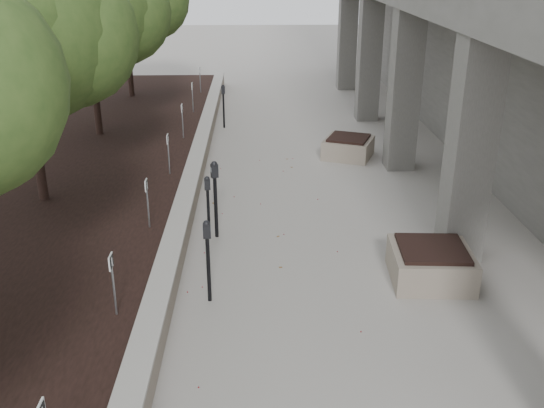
{
  "coord_description": "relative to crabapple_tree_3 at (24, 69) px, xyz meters",
  "views": [
    {
      "loc": [
        -0.32,
        -4.04,
        5.21
      ],
      "look_at": [
        -0.03,
        6.55,
        0.82
      ],
      "focal_mm": 40.23,
      "sensor_mm": 36.0,
      "label": 1
    }
  ],
  "objects": [
    {
      "name": "retaining_wall",
      "position": [
        2.97,
        1.0,
        -2.87
      ],
      "size": [
        0.39,
        26.0,
        0.5
      ],
      "primitive_type": null,
      "color": "gray",
      "rests_on": "ground"
    },
    {
      "name": "planting_bed",
      "position": [
        -0.7,
        1.0,
        -2.92
      ],
      "size": [
        7.0,
        26.0,
        0.4
      ],
      "primitive_type": "cube",
      "color": "black",
      "rests_on": "ground"
    },
    {
      "name": "crabapple_tree_3",
      "position": [
        0.0,
        0.0,
        0.0
      ],
      "size": [
        4.6,
        4.0,
        5.44
      ],
      "primitive_type": null,
      "color": "#34521F",
      "rests_on": "planting_bed"
    },
    {
      "name": "crabapple_tree_4",
      "position": [
        0.0,
        5.0,
        0.0
      ],
      "size": [
        4.6,
        4.0,
        5.44
      ],
      "primitive_type": null,
      "color": "#34521F",
      "rests_on": "planting_bed"
    },
    {
      "name": "crabapple_tree_5",
      "position": [
        0.0,
        10.0,
        0.0
      ],
      "size": [
        4.6,
        4.0,
        5.44
      ],
      "primitive_type": null,
      "color": "#34521F",
      "rests_on": "planting_bed"
    },
    {
      "name": "parking_sign_3",
      "position": [
        2.45,
        -4.5,
        -2.24
      ],
      "size": [
        0.04,
        0.22,
        0.96
      ],
      "primitive_type": null,
      "color": "black",
      "rests_on": "planting_bed"
    },
    {
      "name": "parking_sign_4",
      "position": [
        2.45,
        -1.5,
        -2.24
      ],
      "size": [
        0.04,
        0.22,
        0.96
      ],
      "primitive_type": null,
      "color": "black",
      "rests_on": "planting_bed"
    },
    {
      "name": "parking_sign_5",
      "position": [
        2.45,
        1.5,
        -2.24
      ],
      "size": [
        0.04,
        0.22,
        0.96
      ],
      "primitive_type": null,
      "color": "black",
      "rests_on": "planting_bed"
    },
    {
      "name": "parking_sign_6",
      "position": [
        2.45,
        4.5,
        -2.24
      ],
      "size": [
        0.04,
        0.22,
        0.96
      ],
      "primitive_type": null,
      "color": "black",
      "rests_on": "planting_bed"
    },
    {
      "name": "parking_sign_7",
      "position": [
        2.45,
        7.5,
        -2.24
      ],
      "size": [
        0.04,
        0.22,
        0.96
      ],
      "primitive_type": null,
      "color": "black",
      "rests_on": "planting_bed"
    },
    {
      "name": "parking_sign_8",
      "position": [
        2.45,
        10.5,
        -2.24
      ],
      "size": [
        0.04,
        0.22,
        0.96
      ],
      "primitive_type": null,
      "color": "black",
      "rests_on": "planting_bed"
    },
    {
      "name": "parking_meter_2",
      "position": [
        3.71,
        -3.51,
        -2.41
      ],
      "size": [
        0.15,
        0.11,
        1.42
      ],
      "primitive_type": null,
      "rotation": [
        0.0,
        0.0,
        0.08
      ],
      "color": "black",
      "rests_on": "ground"
    },
    {
      "name": "parking_meter_3",
      "position": [
        3.69,
        -1.11,
        -2.33
      ],
      "size": [
        0.19,
        0.16,
        1.57
      ],
      "primitive_type": null,
      "rotation": [
        0.0,
        0.0,
        0.37
      ],
      "color": "black",
      "rests_on": "ground"
    },
    {
      "name": "parking_meter_4",
      "position": [
        3.54,
        -1.19,
        -2.47
      ],
      "size": [
        0.14,
        0.11,
        1.3
      ],
      "primitive_type": null,
      "rotation": [
        0.0,
        0.0,
        0.18
      ],
      "color": "black",
      "rests_on": "ground"
    },
    {
      "name": "parking_meter_5",
      "position": [
        3.47,
        7.0,
        -2.43
      ],
      "size": [
        0.14,
        0.1,
        1.38
      ],
      "primitive_type": null,
      "rotation": [
        0.0,
        0.0,
        0.03
      ],
      "color": "black",
      "rests_on": "ground"
    },
    {
      "name": "planter_front",
      "position": [
        7.44,
        -2.92,
        -2.81
      ],
      "size": [
        1.4,
        1.4,
        0.62
      ],
      "primitive_type": null,
      "rotation": [
        0.0,
        0.0,
        -0.06
      ],
      "color": "gray",
      "rests_on": "ground"
    },
    {
      "name": "planter_back",
      "position": [
        7.01,
        3.89,
        -2.83
      ],
      "size": [
        1.59,
        1.59,
        0.57
      ],
      "primitive_type": null,
      "rotation": [
        0.0,
        0.0,
        -0.37
      ],
      "color": "gray",
      "rests_on": "ground"
    },
    {
      "name": "berry_scatter",
      "position": [
        4.7,
        -3.0,
        -3.11
      ],
      "size": [
        3.3,
        14.1,
        0.02
      ],
      "primitive_type": null,
      "color": "maroon",
      "rests_on": "ground"
    }
  ]
}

